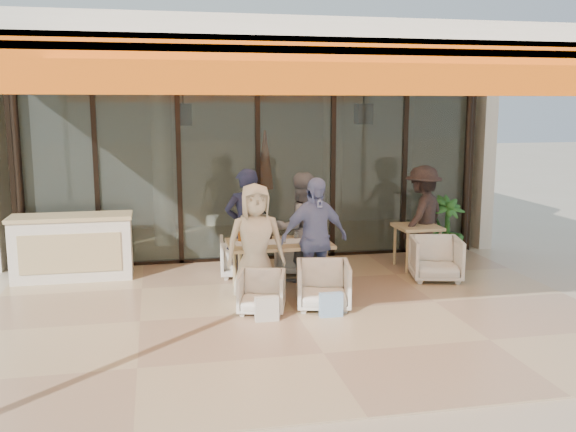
% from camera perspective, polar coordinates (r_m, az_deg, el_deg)
% --- Properties ---
extents(ground, '(70.00, 70.00, 0.00)m').
position_cam_1_polar(ground, '(8.60, 0.58, -8.60)').
color(ground, '#C6B293').
rests_on(ground, ground).
extents(terrace_floor, '(8.00, 6.00, 0.01)m').
position_cam_1_polar(terrace_floor, '(8.60, 0.58, -8.57)').
color(terrace_floor, tan).
rests_on(terrace_floor, ground).
extents(terrace_structure, '(8.00, 6.00, 3.40)m').
position_cam_1_polar(terrace_structure, '(7.92, 1.04, 13.67)').
color(terrace_structure, silver).
rests_on(terrace_structure, ground).
extents(glass_storefront, '(8.08, 0.10, 3.20)m').
position_cam_1_polar(glass_storefront, '(11.17, -2.71, 4.06)').
color(glass_storefront, '#9EADA3').
rests_on(glass_storefront, ground).
extents(interior_block, '(9.05, 3.62, 3.52)m').
position_cam_1_polar(interior_block, '(13.41, -4.27, 7.70)').
color(interior_block, silver).
rests_on(interior_block, ground).
extents(host_counter, '(1.85, 0.65, 1.04)m').
position_cam_1_polar(host_counter, '(10.58, -18.61, -2.64)').
color(host_counter, silver).
rests_on(host_counter, ground).
extents(dining_table, '(1.50, 0.90, 0.93)m').
position_cam_1_polar(dining_table, '(9.40, -0.86, -2.66)').
color(dining_table, tan).
rests_on(dining_table, ground).
extents(chair_far_left, '(0.75, 0.71, 0.72)m').
position_cam_1_polar(chair_far_left, '(10.32, -4.10, -3.43)').
color(chair_far_left, white).
rests_on(chair_far_left, ground).
extents(chair_far_right, '(0.70, 0.68, 0.61)m').
position_cam_1_polar(chair_far_right, '(10.47, 0.47, -3.50)').
color(chair_far_right, white).
rests_on(chair_far_right, ground).
extents(chair_near_left, '(0.72, 0.70, 0.62)m').
position_cam_1_polar(chair_near_left, '(8.52, -2.36, -6.62)').
color(chair_near_left, white).
rests_on(chair_near_left, ground).
extents(chair_near_right, '(0.81, 0.78, 0.72)m').
position_cam_1_polar(chair_near_right, '(8.67, 3.15, -5.98)').
color(chair_near_right, white).
rests_on(chair_near_right, ground).
extents(diner_navy, '(0.70, 0.50, 1.79)m').
position_cam_1_polar(diner_navy, '(9.72, -3.74, -1.00)').
color(diner_navy, '#171D34').
rests_on(diner_navy, ground).
extents(diner_grey, '(0.95, 0.81, 1.71)m').
position_cam_1_polar(diner_grey, '(9.88, 1.09, -1.05)').
color(diner_grey, slate).
rests_on(diner_grey, ground).
extents(diner_cream, '(0.82, 0.54, 1.67)m').
position_cam_1_polar(diner_cream, '(8.86, -2.92, -2.46)').
color(diner_cream, beige).
rests_on(diner_cream, ground).
extents(diner_periwinkle, '(1.09, 0.64, 1.74)m').
position_cam_1_polar(diner_periwinkle, '(9.02, 2.36, -2.03)').
color(diner_periwinkle, '#7783C7').
rests_on(diner_periwinkle, ground).
extents(tote_bag_cream, '(0.30, 0.10, 0.34)m').
position_cam_1_polar(tote_bag_cream, '(8.18, -1.89, -8.33)').
color(tote_bag_cream, silver).
rests_on(tote_bag_cream, ground).
extents(tote_bag_blue, '(0.30, 0.10, 0.34)m').
position_cam_1_polar(tote_bag_blue, '(8.36, 3.85, -7.95)').
color(tote_bag_blue, '#99BFD8').
rests_on(tote_bag_blue, ground).
extents(side_table, '(0.70, 0.70, 0.74)m').
position_cam_1_polar(side_table, '(10.90, 11.42, -1.38)').
color(side_table, tan).
rests_on(side_table, ground).
extents(side_chair, '(0.89, 0.85, 0.77)m').
position_cam_1_polar(side_chair, '(10.29, 13.01, -3.56)').
color(side_chair, white).
rests_on(side_chair, ground).
extents(standing_woman, '(1.26, 1.21, 1.72)m').
position_cam_1_polar(standing_woman, '(11.15, 11.88, 0.02)').
color(standing_woman, black).
rests_on(standing_woman, ground).
extents(potted_palm, '(0.76, 0.76, 1.15)m').
position_cam_1_polar(potted_palm, '(11.64, 13.83, -1.09)').
color(potted_palm, '#1E5919').
rests_on(potted_palm, ground).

